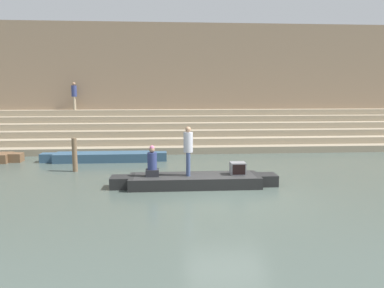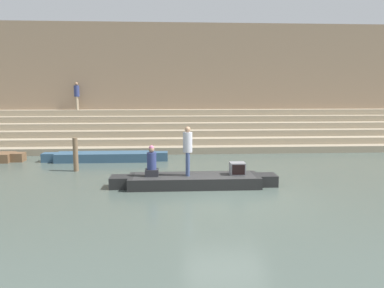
{
  "view_description": "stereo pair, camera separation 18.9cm",
  "coord_description": "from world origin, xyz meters",
  "px_view_note": "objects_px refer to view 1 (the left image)",
  "views": [
    {
      "loc": [
        -1.9,
        -11.06,
        3.24
      ],
      "look_at": [
        -0.9,
        2.47,
        1.28
      ],
      "focal_mm": 35.0,
      "sensor_mm": 36.0,
      "label": 1
    },
    {
      "loc": [
        -1.71,
        -11.07,
        3.24
      ],
      "look_at": [
        -0.9,
        2.47,
        1.28
      ],
      "focal_mm": 35.0,
      "sensor_mm": 36.0,
      "label": 2
    }
  ],
  "objects_px": {
    "rowboat_main": "(195,180)",
    "person_standing": "(188,147)",
    "moored_boat_shore": "(104,157)",
    "tv_set": "(238,168)",
    "mooring_post": "(75,155)",
    "person_on_steps": "(74,94)",
    "person_rowing": "(152,164)"
  },
  "relations": [
    {
      "from": "person_on_steps",
      "to": "moored_boat_shore",
      "type": "bearing_deg",
      "value": 19.08
    },
    {
      "from": "person_rowing",
      "to": "moored_boat_shore",
      "type": "height_order",
      "value": "person_rowing"
    },
    {
      "from": "rowboat_main",
      "to": "tv_set",
      "type": "relative_size",
      "value": 11.01
    },
    {
      "from": "rowboat_main",
      "to": "mooring_post",
      "type": "relative_size",
      "value": 4.16
    },
    {
      "from": "moored_boat_shore",
      "to": "tv_set",
      "type": "bearing_deg",
      "value": -42.67
    },
    {
      "from": "person_standing",
      "to": "mooring_post",
      "type": "bearing_deg",
      "value": 142.44
    },
    {
      "from": "person_standing",
      "to": "tv_set",
      "type": "bearing_deg",
      "value": -4.62
    },
    {
      "from": "moored_boat_shore",
      "to": "mooring_post",
      "type": "relative_size",
      "value": 4.2
    },
    {
      "from": "rowboat_main",
      "to": "person_standing",
      "type": "relative_size",
      "value": 3.39
    },
    {
      "from": "person_standing",
      "to": "moored_boat_shore",
      "type": "bearing_deg",
      "value": 120.41
    },
    {
      "from": "person_standing",
      "to": "mooring_post",
      "type": "height_order",
      "value": "person_standing"
    },
    {
      "from": "mooring_post",
      "to": "rowboat_main",
      "type": "bearing_deg",
      "value": -30.34
    },
    {
      "from": "person_rowing",
      "to": "tv_set",
      "type": "relative_size",
      "value": 2.04
    },
    {
      "from": "rowboat_main",
      "to": "tv_set",
      "type": "distance_m",
      "value": 1.53
    },
    {
      "from": "rowboat_main",
      "to": "tv_set",
      "type": "xyz_separation_m",
      "value": [
        1.49,
        0.04,
        0.39
      ]
    },
    {
      "from": "person_rowing",
      "to": "mooring_post",
      "type": "height_order",
      "value": "person_rowing"
    },
    {
      "from": "moored_boat_shore",
      "to": "person_on_steps",
      "type": "bearing_deg",
      "value": 113.48
    },
    {
      "from": "person_standing",
      "to": "moored_boat_shore",
      "type": "relative_size",
      "value": 0.29
    },
    {
      "from": "mooring_post",
      "to": "tv_set",
      "type": "bearing_deg",
      "value": -23.56
    },
    {
      "from": "moored_boat_shore",
      "to": "mooring_post",
      "type": "height_order",
      "value": "mooring_post"
    },
    {
      "from": "rowboat_main",
      "to": "moored_boat_shore",
      "type": "distance_m",
      "value": 6.11
    },
    {
      "from": "rowboat_main",
      "to": "tv_set",
      "type": "height_order",
      "value": "tv_set"
    },
    {
      "from": "moored_boat_shore",
      "to": "person_rowing",
      "type": "bearing_deg",
      "value": -64.52
    },
    {
      "from": "person_rowing",
      "to": "person_on_steps",
      "type": "relative_size",
      "value": 0.63
    },
    {
      "from": "moored_boat_shore",
      "to": "person_on_steps",
      "type": "height_order",
      "value": "person_on_steps"
    },
    {
      "from": "person_standing",
      "to": "tv_set",
      "type": "distance_m",
      "value": 1.86
    },
    {
      "from": "person_on_steps",
      "to": "person_standing",
      "type": "bearing_deg",
      "value": 25.1
    },
    {
      "from": "person_standing",
      "to": "person_on_steps",
      "type": "bearing_deg",
      "value": 113.91
    },
    {
      "from": "person_standing",
      "to": "person_rowing",
      "type": "relative_size",
      "value": 1.59
    },
    {
      "from": "person_rowing",
      "to": "person_on_steps",
      "type": "bearing_deg",
      "value": 102.87
    },
    {
      "from": "mooring_post",
      "to": "person_on_steps",
      "type": "distance_m",
      "value": 8.55
    },
    {
      "from": "rowboat_main",
      "to": "person_rowing",
      "type": "bearing_deg",
      "value": 177.28
    }
  ]
}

